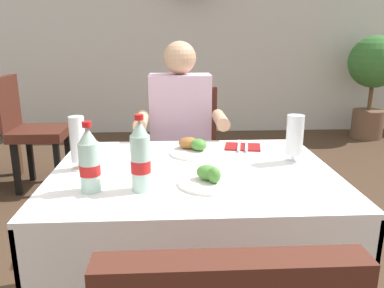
{
  "coord_description": "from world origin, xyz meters",
  "views": [
    {
      "loc": [
        -0.08,
        -1.4,
        1.29
      ],
      "look_at": [
        0.01,
        0.2,
        0.84
      ],
      "focal_mm": 36.24,
      "sensor_mm": 36.0,
      "label": 1
    }
  ],
  "objects": [
    {
      "name": "seated_diner_far",
      "position": [
        -0.03,
        0.83,
        0.71
      ],
      "size": [
        0.5,
        0.46,
        1.26
      ],
      "color": "#282D42",
      "rests_on": "ground"
    },
    {
      "name": "plate_far_diner",
      "position": [
        0.02,
        0.34,
        0.78
      ],
      "size": [
        0.24,
        0.24,
        0.07
      ],
      "color": "white",
      "rests_on": "main_dining_table"
    },
    {
      "name": "beer_glass_middle",
      "position": [
        -0.46,
        0.12,
        0.87
      ],
      "size": [
        0.07,
        0.07,
        0.22
      ],
      "color": "white",
      "rests_on": "main_dining_table"
    },
    {
      "name": "chair_far_diner_seat",
      "position": [
        0.01,
        0.94,
        0.55
      ],
      "size": [
        0.44,
        0.5,
        0.97
      ],
      "color": "#4C2319",
      "rests_on": "ground"
    },
    {
      "name": "cola_bottle_primary",
      "position": [
        -0.36,
        -0.11,
        0.87
      ],
      "size": [
        0.07,
        0.07,
        0.25
      ],
      "color": "silver",
      "rests_on": "main_dining_table"
    },
    {
      "name": "potted_plant_corner",
      "position": [
        2.47,
        3.4,
        0.84
      ],
      "size": [
        0.64,
        0.64,
        1.3
      ],
      "color": "brown",
      "rests_on": "ground"
    },
    {
      "name": "plate_near_camera",
      "position": [
        0.06,
        -0.07,
        0.78
      ],
      "size": [
        0.22,
        0.22,
        0.07
      ],
      "color": "white",
      "rests_on": "main_dining_table"
    },
    {
      "name": "beer_glass_left",
      "position": [
        0.44,
        0.17,
        0.87
      ],
      "size": [
        0.07,
        0.07,
        0.21
      ],
      "color": "white",
      "rests_on": "main_dining_table"
    },
    {
      "name": "napkin_cutlery_set",
      "position": [
        0.27,
        0.41,
        0.76
      ],
      "size": [
        0.19,
        0.2,
        0.01
      ],
      "color": "maroon",
      "rests_on": "main_dining_table"
    },
    {
      "name": "back_wall",
      "position": [
        0.0,
        3.92,
        1.37
      ],
      "size": [
        11.0,
        0.12,
        2.73
      ],
      "primitive_type": "cube",
      "color": "silver",
      "rests_on": "ground"
    },
    {
      "name": "background_chair_right",
      "position": [
        -1.29,
        1.87,
        0.55
      ],
      "size": [
        0.5,
        0.44,
        0.97
      ],
      "color": "#4C2319",
      "rests_on": "ground"
    },
    {
      "name": "cola_bottle_secondary",
      "position": [
        -0.19,
        -0.11,
        0.88
      ],
      "size": [
        0.07,
        0.07,
        0.27
      ],
      "color": "silver",
      "rests_on": "main_dining_table"
    },
    {
      "name": "main_dining_table",
      "position": [
        0.01,
        0.1,
        0.59
      ],
      "size": [
        1.14,
        0.9,
        0.76
      ],
      "color": "white",
      "rests_on": "ground"
    }
  ]
}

